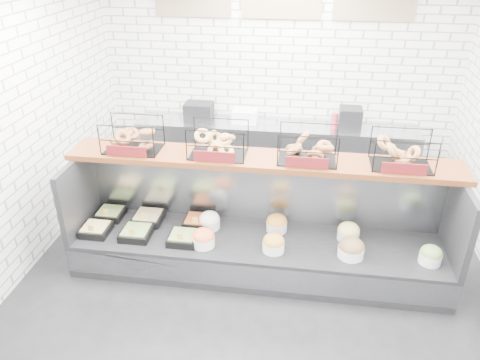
# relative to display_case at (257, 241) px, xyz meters

# --- Properties ---
(ground) EXTENTS (5.50, 5.50, 0.00)m
(ground) POSITION_rel_display_case_xyz_m (0.02, -0.34, -0.33)
(ground) COLOR black
(ground) RESTS_ON ground
(room_shell) EXTENTS (5.02, 5.51, 3.01)m
(room_shell) POSITION_rel_display_case_xyz_m (0.02, 0.26, 1.73)
(room_shell) COLOR white
(room_shell) RESTS_ON ground
(display_case) EXTENTS (4.00, 0.90, 1.20)m
(display_case) POSITION_rel_display_case_xyz_m (0.00, 0.00, 0.00)
(display_case) COLOR black
(display_case) RESTS_ON ground
(bagel_shelf) EXTENTS (4.10, 0.50, 0.40)m
(bagel_shelf) POSITION_rel_display_case_xyz_m (0.02, 0.18, 1.05)
(bagel_shelf) COLOR #512511
(bagel_shelf) RESTS_ON display_case
(prep_counter) EXTENTS (4.00, 0.60, 1.20)m
(prep_counter) POSITION_rel_display_case_xyz_m (0.01, 2.09, 0.14)
(prep_counter) COLOR #93969B
(prep_counter) RESTS_ON ground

